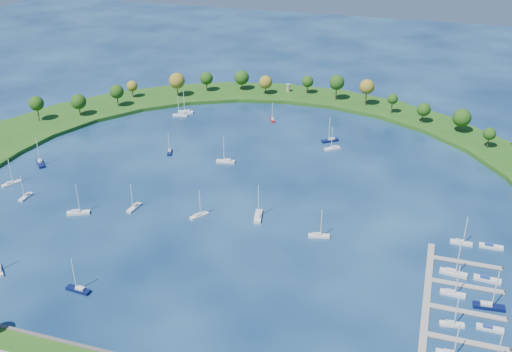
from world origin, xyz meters
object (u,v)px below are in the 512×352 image
(moored_boat_8, at_px, (180,115))
(moored_boat_18, at_px, (78,289))
(moored_boat_0, at_px, (134,207))
(moored_boat_7, at_px, (272,119))
(dock_system, at_px, (451,323))
(moored_boat_14, at_px, (199,215))
(harbor_tower, at_px, (288,88))
(moored_boat_2, at_px, (11,183))
(docked_boat_5, at_px, (490,328))
(moored_boat_3, at_px, (333,148))
(docked_boat_4, at_px, (452,323))
(docked_boat_11, at_px, (491,246))
(docked_boat_6, at_px, (453,293))
(docked_boat_10, at_px, (461,242))
(moored_boat_10, at_px, (319,235))
(moored_boat_12, at_px, (186,111))
(moored_boat_11, at_px, (258,216))
(moored_boat_1, at_px, (170,151))
(docked_boat_9, at_px, (487,279))
(moored_boat_13, at_px, (226,161))
(docked_boat_8, at_px, (453,272))
(moored_boat_5, at_px, (78,212))
(moored_boat_6, at_px, (40,163))
(docked_boat_7, at_px, (489,306))

(moored_boat_8, bearing_deg, moored_boat_18, 90.31)
(moored_boat_0, xyz_separation_m, moored_boat_7, (25.92, 105.80, -0.03))
(dock_system, bearing_deg, moored_boat_14, 159.86)
(harbor_tower, bearing_deg, moored_boat_2, -119.47)
(docked_boat_5, bearing_deg, moored_boat_3, 122.55)
(moored_boat_18, bearing_deg, docked_boat_5, -165.75)
(moored_boat_0, bearing_deg, moored_boat_18, 14.87)
(docked_boat_4, xyz_separation_m, docked_boat_11, (12.34, 45.97, -0.26))
(docked_boat_6, xyz_separation_m, docked_boat_10, (2.40, 30.60, -0.00))
(harbor_tower, xyz_separation_m, moored_boat_10, (49.93, -146.19, -3.48))
(moored_boat_10, bearing_deg, dock_system, -49.76)
(moored_boat_2, relative_size, moored_boat_12, 0.94)
(moored_boat_7, bearing_deg, moored_boat_11, 166.01)
(moored_boat_1, height_order, moored_boat_7, moored_boat_1)
(docked_boat_9, bearing_deg, moored_boat_13, 156.79)
(moored_boat_12, bearing_deg, docked_boat_5, 128.67)
(moored_boat_2, height_order, moored_boat_18, moored_boat_18)
(docked_boat_9, bearing_deg, moored_boat_18, -156.06)
(moored_boat_0, bearing_deg, docked_boat_8, 92.96)
(moored_boat_3, xyz_separation_m, docked_boat_8, (56.41, -85.65, 0.04))
(moored_boat_5, bearing_deg, docked_boat_4, -34.29)
(docked_boat_8, bearing_deg, dock_system, -84.09)
(moored_boat_8, xyz_separation_m, docked_boat_9, (153.92, -103.93, -0.26))
(docked_boat_10, bearing_deg, docked_boat_4, -91.34)
(moored_boat_14, bearing_deg, moored_boat_2, 124.52)
(moored_boat_12, distance_m, docked_boat_10, 170.54)
(docked_boat_9, bearing_deg, docked_boat_11, 88.76)
(moored_boat_13, bearing_deg, moored_boat_2, 21.07)
(moored_boat_14, height_order, docked_boat_6, docked_boat_6)
(moored_boat_10, relative_size, docked_boat_8, 0.88)
(dock_system, relative_size, docked_boat_6, 7.28)
(moored_boat_13, relative_size, docked_boat_11, 1.53)
(moored_boat_6, height_order, moored_boat_7, moored_boat_6)
(docked_boat_7, height_order, docked_boat_10, docked_boat_7)
(moored_boat_10, xyz_separation_m, docked_boat_10, (49.09, 10.77, -0.00))
(dock_system, height_order, moored_boat_14, moored_boat_14)
(moored_boat_3, bearing_deg, moored_boat_11, 38.67)
(moored_boat_3, distance_m, moored_boat_14, 85.21)
(moored_boat_12, xyz_separation_m, docked_boat_10, (144.98, -89.80, -0.03))
(docked_boat_4, bearing_deg, dock_system, 109.13)
(moored_boat_5, bearing_deg, moored_boat_13, 32.17)
(moored_boat_0, bearing_deg, moored_boat_12, -161.30)
(moored_boat_10, xyz_separation_m, docked_boat_7, (57.16, -23.09, 0.07))
(docked_boat_10, bearing_deg, moored_boat_14, -171.94)
(moored_boat_3, relative_size, moored_boat_14, 1.03)
(docked_boat_6, bearing_deg, moored_boat_13, 149.50)
(harbor_tower, distance_m, docked_boat_10, 167.80)
(moored_boat_5, distance_m, docked_boat_7, 149.55)
(docked_boat_5, bearing_deg, docked_boat_8, 114.55)
(moored_boat_8, relative_size, moored_boat_11, 0.85)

